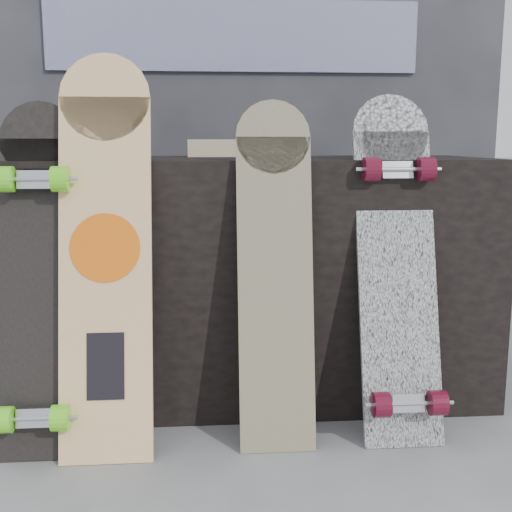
{
  "coord_description": "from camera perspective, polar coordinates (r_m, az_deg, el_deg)",
  "views": [
    {
      "loc": [
        -0.13,
        -1.64,
        0.86
      ],
      "look_at": [
        0.01,
        0.2,
        0.52
      ],
      "focal_mm": 45.0,
      "sensor_mm": 36.0,
      "label": 1
    }
  ],
  "objects": [
    {
      "name": "longboard_celtic",
      "position": [
        1.8,
        1.71,
        -0.63
      ],
      "size": [
        0.21,
        0.22,
        0.97
      ],
      "rotation": [
        -0.21,
        0.0,
        0.0
      ],
      "color": "#CEBC8C",
      "rests_on": "ground"
    },
    {
      "name": "booth",
      "position": [
        3.0,
        -2.04,
        14.92
      ],
      "size": [
        2.4,
        0.22,
        2.2
      ],
      "color": "#2E2E33",
      "rests_on": "ground"
    },
    {
      "name": "merch_box_purple",
      "position": [
        2.22,
        -15.58,
        9.7
      ],
      "size": [
        0.18,
        0.12,
        0.1
      ],
      "primitive_type": "cube",
      "color": "navy",
      "rests_on": "vendor_table"
    },
    {
      "name": "longboard_geisha",
      "position": [
        1.81,
        -13.23,
        1.2
      ],
      "size": [
        0.25,
        0.29,
        1.1
      ],
      "rotation": [
        -0.24,
        0.0,
        0.0
      ],
      "color": "beige",
      "rests_on": "ground"
    },
    {
      "name": "merch_box_small",
      "position": [
        2.31,
        12.13,
        10.1
      ],
      "size": [
        0.14,
        0.14,
        0.12
      ],
      "primitive_type": "cube",
      "color": "navy",
      "rests_on": "vendor_table"
    },
    {
      "name": "longboard_cascadia",
      "position": [
        1.9,
        12.48,
        -0.43
      ],
      "size": [
        0.23,
        0.35,
        1.0
      ],
      "rotation": [
        -0.28,
        0.0,
        0.0
      ],
      "color": "white",
      "rests_on": "ground"
    },
    {
      "name": "vendor_table",
      "position": [
        2.19,
        -0.96,
        -1.81
      ],
      "size": [
        1.6,
        0.6,
        0.8
      ],
      "primitive_type": "cube",
      "color": "black",
      "rests_on": "ground"
    },
    {
      "name": "skateboard_dark",
      "position": [
        1.86,
        -18.85,
        -1.46
      ],
      "size": [
        0.22,
        0.31,
        0.97
      ],
      "rotation": [
        -0.24,
        0.0,
        0.0
      ],
      "color": "black",
      "rests_on": "ground"
    },
    {
      "name": "merch_box_flat",
      "position": [
        2.31,
        -3.3,
        9.56
      ],
      "size": [
        0.22,
        0.1,
        0.06
      ],
      "primitive_type": "cube",
      "color": "#D1B78C",
      "rests_on": "vendor_table"
    },
    {
      "name": "ground",
      "position": [
        1.85,
        0.09,
        -17.32
      ],
      "size": [
        60.0,
        60.0,
        0.0
      ],
      "primitive_type": "plane",
      "color": "slate",
      "rests_on": "ground"
    }
  ]
}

